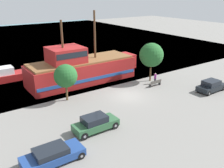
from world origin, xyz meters
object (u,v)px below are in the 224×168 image
at_px(parked_car_curb_front, 211,86).
at_px(fire_hydrant, 90,119).
at_px(moored_boat_dockside, 7,75).
at_px(pedestrian_walking_near, 155,78).
at_px(bench_promenade_east, 155,83).
at_px(parked_car_curb_mid, 52,155).
at_px(parked_car_curb_rear, 95,123).
at_px(pirate_ship, 81,69).

bearing_deg(parked_car_curb_front, fire_hydrant, 174.35).
distance_m(moored_boat_dockside, pedestrian_walking_near, 21.37).
relative_size(parked_car_curb_front, bench_promenade_east, 2.16).
bearing_deg(parked_car_curb_mid, fire_hydrant, 34.08).
bearing_deg(fire_hydrant, bench_promenade_east, 16.96).
height_order(parked_car_curb_mid, pedestrian_walking_near, pedestrian_walking_near).
height_order(moored_boat_dockside, parked_car_curb_rear, moored_boat_dockside).
xyz_separation_m(parked_car_curb_rear, fire_hydrant, (0.36, 1.55, -0.34)).
bearing_deg(parked_car_curb_rear, parked_car_curb_mid, -157.27).
bearing_deg(moored_boat_dockside, parked_car_curb_mid, -94.93).
bearing_deg(pedestrian_walking_near, pirate_ship, 140.73).
bearing_deg(pirate_ship, parked_car_curb_front, -46.77).
distance_m(parked_car_curb_front, parked_car_curb_rear, 17.44).
height_order(parked_car_curb_mid, bench_promenade_east, parked_car_curb_mid).
xyz_separation_m(moored_boat_dockside, parked_car_curb_front, (20.64, -19.57, -0.02)).
xyz_separation_m(parked_car_curb_mid, parked_car_curb_rear, (5.06, 2.12, 0.10)).
xyz_separation_m(parked_car_curb_front, bench_promenade_east, (-4.61, 5.49, -0.28)).
distance_m(pirate_ship, bench_promenade_east, 10.63).
xyz_separation_m(bench_promenade_east, pedestrian_walking_near, (0.64, 0.73, 0.36)).
bearing_deg(moored_boat_dockside, parked_car_curb_front, -43.48).
bearing_deg(fire_hydrant, pirate_ship, 66.01).
distance_m(parked_car_curb_mid, fire_hydrant, 6.55).
relative_size(parked_car_curb_mid, bench_promenade_east, 2.45).
distance_m(pirate_ship, parked_car_curb_mid, 18.18).
height_order(pirate_ship, parked_car_curb_mid, pirate_ship).
height_order(pirate_ship, bench_promenade_east, pirate_ship).
distance_m(parked_car_curb_mid, bench_promenade_east, 19.39).
relative_size(fire_hydrant, pedestrian_walking_near, 0.48).
relative_size(moored_boat_dockside, parked_car_curb_rear, 1.41).
bearing_deg(parked_car_curb_rear, parked_car_curb_front, -0.47).
relative_size(pirate_ship, parked_car_curb_mid, 3.53).
xyz_separation_m(moored_boat_dockside, fire_hydrant, (3.56, -17.88, -0.34)).
relative_size(pirate_ship, parked_car_curb_front, 4.01).
height_order(fire_hydrant, bench_promenade_east, bench_promenade_east).
height_order(parked_car_curb_front, parked_car_curb_mid, parked_car_curb_front).
relative_size(parked_car_curb_front, parked_car_curb_mid, 0.88).
height_order(pirate_ship, moored_boat_dockside, pirate_ship).
relative_size(parked_car_curb_rear, fire_hydrant, 5.60).
bearing_deg(moored_boat_dockside, pedestrian_walking_near, -38.68).
distance_m(moored_boat_dockside, parked_car_curb_rear, 19.69).
distance_m(parked_car_curb_rear, pedestrian_walking_near, 14.78).
bearing_deg(pirate_ship, moored_boat_dockside, 141.89).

